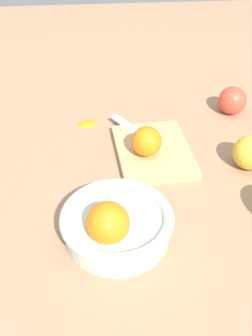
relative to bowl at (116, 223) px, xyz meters
name	(u,v)px	position (x,y,z in m)	size (l,w,h in m)	color
ground_plane	(163,174)	(0.17, -0.11, -0.03)	(2.40, 2.40, 0.00)	#997556
bowl	(116,223)	(0.00, 0.00, 0.00)	(0.20, 0.20, 0.10)	beige
cutting_board	(153,151)	(0.24, -0.10, -0.03)	(0.21, 0.16, 0.02)	tan
orange_on_board	(147,141)	(0.22, -0.08, 0.02)	(0.07, 0.07, 0.07)	orange
knife	(138,133)	(0.30, -0.07, -0.01)	(0.14, 0.09, 0.01)	silver
apple_front_center	(251,153)	(0.18, -0.30, 0.00)	(0.08, 0.08, 0.08)	gold
apple_front_right	(232,101)	(0.40, -0.33, 0.00)	(0.07, 0.07, 0.07)	#D6422D
citrus_peel	(87,123)	(0.38, 0.05, -0.03)	(0.05, 0.04, 0.01)	orange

